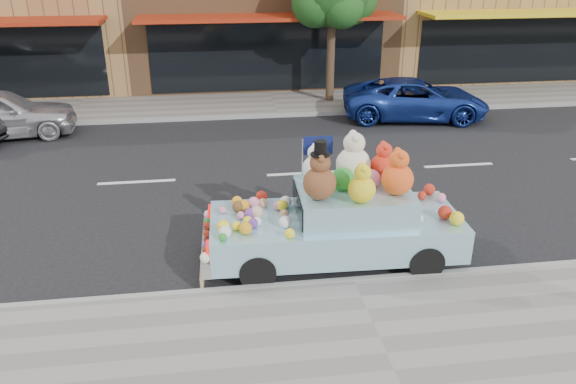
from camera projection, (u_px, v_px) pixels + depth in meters
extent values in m
plane|color=black|center=(303.00, 173.00, 13.76)|extent=(120.00, 120.00, 0.00)
cube|color=gray|center=(379.00, 341.00, 7.84)|extent=(60.00, 3.00, 0.12)
cube|color=gray|center=(273.00, 104.00, 19.63)|extent=(60.00, 3.00, 0.12)
cube|color=gray|center=(353.00, 282.00, 9.20)|extent=(60.00, 0.12, 0.13)
cube|color=gray|center=(278.00, 115.00, 18.27)|extent=(60.00, 0.12, 0.13)
cube|color=black|center=(268.00, 57.00, 20.43)|extent=(8.50, 0.06, 2.40)
cube|color=#9B230E|center=(270.00, 17.00, 19.03)|extent=(9.00, 1.80, 0.12)
cube|color=black|center=(525.00, 51.00, 21.70)|extent=(8.50, 0.06, 2.40)
cube|color=yellow|center=(545.00, 13.00, 20.29)|extent=(9.00, 1.80, 0.12)
cylinder|color=#38281C|center=(331.00, 58.00, 19.26)|extent=(0.28, 0.28, 3.20)
sphere|color=#124014|center=(315.00, 3.00, 18.27)|extent=(1.60, 1.60, 1.60)
sphere|color=#124014|center=(342.00, 7.00, 18.05)|extent=(1.40, 1.40, 1.40)
imported|color=#1B3696|center=(415.00, 99.00, 17.90)|extent=(4.86, 2.83, 1.27)
cylinder|color=black|center=(426.00, 262.00, 9.32)|extent=(0.61, 0.22, 0.60)
cylinder|color=black|center=(399.00, 220.00, 10.74)|extent=(0.61, 0.22, 0.60)
cylinder|color=black|center=(258.00, 272.00, 9.05)|extent=(0.61, 0.22, 0.60)
cylinder|color=black|center=(253.00, 227.00, 10.47)|extent=(0.61, 0.22, 0.60)
cube|color=#98CFE3|center=(335.00, 231.00, 9.79)|extent=(4.35, 1.84, 0.60)
cube|color=#98CFE3|center=(353.00, 202.00, 9.60)|extent=(1.95, 1.56, 0.50)
cube|color=silver|center=(207.00, 245.00, 9.64)|extent=(0.22, 1.78, 0.26)
cube|color=red|center=(208.00, 248.00, 8.90)|extent=(0.07, 0.28, 0.16)
cube|color=red|center=(210.00, 211.00, 10.13)|extent=(0.07, 0.28, 0.16)
cube|color=black|center=(298.00, 204.00, 9.51)|extent=(0.08, 1.30, 0.40)
sphere|color=brown|center=(320.00, 183.00, 9.01)|extent=(0.54, 0.54, 0.54)
sphere|color=brown|center=(320.00, 163.00, 8.87)|extent=(0.34, 0.34, 0.34)
sphere|color=brown|center=(322.00, 159.00, 8.72)|extent=(0.13, 0.13, 0.13)
sphere|color=brown|center=(319.00, 154.00, 8.93)|extent=(0.13, 0.13, 0.13)
cylinder|color=black|center=(320.00, 154.00, 8.81)|extent=(0.32, 0.32, 0.02)
cylinder|color=black|center=(320.00, 148.00, 8.77)|extent=(0.20, 0.20, 0.22)
sphere|color=beige|center=(353.00, 164.00, 9.70)|extent=(0.60, 0.60, 0.60)
sphere|color=beige|center=(354.00, 143.00, 9.55)|extent=(0.37, 0.37, 0.37)
sphere|color=beige|center=(357.00, 139.00, 9.38)|extent=(0.14, 0.14, 0.14)
sphere|color=beige|center=(353.00, 134.00, 9.62)|extent=(0.14, 0.14, 0.14)
sphere|color=#EA4A16|center=(397.00, 179.00, 9.18)|extent=(0.53, 0.53, 0.53)
sphere|color=#EA4A16|center=(399.00, 160.00, 9.05)|extent=(0.33, 0.33, 0.33)
sphere|color=#EA4A16|center=(402.00, 156.00, 8.90)|extent=(0.13, 0.13, 0.13)
sphere|color=#EA4A16|center=(397.00, 151.00, 9.11)|extent=(0.13, 0.13, 0.13)
sphere|color=red|center=(383.00, 166.00, 9.83)|extent=(0.45, 0.45, 0.45)
sphere|color=red|center=(384.00, 150.00, 9.72)|extent=(0.28, 0.28, 0.28)
sphere|color=red|center=(386.00, 147.00, 9.59)|extent=(0.11, 0.11, 0.11)
sphere|color=red|center=(383.00, 144.00, 9.77)|extent=(0.11, 0.11, 0.11)
sphere|color=white|center=(315.00, 168.00, 9.76)|extent=(0.45, 0.45, 0.45)
sphere|color=white|center=(315.00, 153.00, 9.65)|extent=(0.28, 0.28, 0.28)
sphere|color=white|center=(317.00, 149.00, 9.52)|extent=(0.10, 0.10, 0.10)
sphere|color=white|center=(315.00, 146.00, 9.70)|extent=(0.10, 0.10, 0.10)
sphere|color=yellow|center=(362.00, 189.00, 8.91)|extent=(0.44, 0.44, 0.44)
sphere|color=yellow|center=(363.00, 173.00, 8.80)|extent=(0.28, 0.28, 0.28)
sphere|color=yellow|center=(365.00, 170.00, 8.67)|extent=(0.10, 0.10, 0.10)
sphere|color=yellow|center=(362.00, 165.00, 8.85)|extent=(0.10, 0.10, 0.10)
sphere|color=#227F25|center=(343.00, 179.00, 9.41)|extent=(0.40, 0.40, 0.40)
sphere|color=#D76B8A|center=(371.00, 179.00, 9.52)|extent=(0.32, 0.32, 0.32)
sphere|color=orange|center=(244.00, 206.00, 9.82)|extent=(0.20, 0.20, 0.20)
sphere|color=#A5795B|center=(263.00, 203.00, 9.96)|extent=(0.17, 0.17, 0.17)
sphere|color=yellow|center=(282.00, 205.00, 9.84)|extent=(0.20, 0.20, 0.20)
sphere|color=silver|center=(285.00, 222.00, 9.23)|extent=(0.21, 0.21, 0.21)
sphere|color=yellow|center=(223.00, 227.00, 9.07)|extent=(0.22, 0.22, 0.22)
sphere|color=#563618|center=(238.00, 206.00, 9.78)|extent=(0.20, 0.20, 0.20)
sphere|color=#D76B8A|center=(222.00, 210.00, 9.74)|extent=(0.13, 0.13, 0.13)
sphere|color=yellow|center=(248.00, 221.00, 9.30)|extent=(0.17, 0.17, 0.17)
sphere|color=yellow|center=(237.00, 226.00, 9.16)|extent=(0.16, 0.16, 0.16)
sphere|color=silver|center=(225.00, 232.00, 8.92)|extent=(0.20, 0.20, 0.20)
sphere|color=silver|center=(257.00, 221.00, 9.30)|extent=(0.16, 0.16, 0.16)
sphere|color=orange|center=(246.00, 228.00, 9.02)|extent=(0.21, 0.21, 0.21)
sphere|color=yellow|center=(290.00, 233.00, 8.90)|extent=(0.17, 0.17, 0.17)
sphere|color=#602D8A|center=(251.00, 215.00, 9.55)|extent=(0.13, 0.13, 0.13)
sphere|color=silver|center=(286.00, 202.00, 9.95)|extent=(0.21, 0.21, 0.21)
sphere|color=#D76B8A|center=(278.00, 206.00, 9.87)|extent=(0.16, 0.16, 0.16)
sphere|color=#A82011|center=(261.00, 196.00, 10.17)|extent=(0.21, 0.21, 0.21)
sphere|color=orange|center=(237.00, 201.00, 10.00)|extent=(0.19, 0.19, 0.19)
sphere|color=#602D8A|center=(250.00, 214.00, 9.53)|extent=(0.20, 0.20, 0.20)
sphere|color=#A5795B|center=(284.00, 214.00, 9.55)|extent=(0.16, 0.16, 0.16)
sphere|color=#D76B8A|center=(254.00, 203.00, 9.93)|extent=(0.21, 0.21, 0.21)
sphere|color=#D76B8A|center=(241.00, 215.00, 9.54)|extent=(0.14, 0.14, 0.14)
sphere|color=#602D8A|center=(253.00, 223.00, 9.24)|extent=(0.16, 0.16, 0.16)
sphere|color=#227F25|center=(223.00, 237.00, 8.82)|extent=(0.13, 0.13, 0.13)
sphere|color=#D8A88C|center=(257.00, 212.00, 9.54)|extent=(0.22, 0.22, 0.22)
sphere|color=#602D8A|center=(206.00, 246.00, 9.21)|extent=(0.13, 0.13, 0.13)
sphere|color=#D76B8A|center=(208.00, 217.00, 10.21)|extent=(0.12, 0.12, 0.12)
sphere|color=#A82011|center=(207.00, 226.00, 9.89)|extent=(0.13, 0.13, 0.13)
sphere|color=beige|center=(205.00, 258.00, 8.83)|extent=(0.17, 0.17, 0.17)
sphere|color=#227F25|center=(207.00, 222.00, 10.01)|extent=(0.14, 0.14, 0.14)
sphere|color=#A82011|center=(207.00, 234.00, 9.62)|extent=(0.12, 0.12, 0.12)
sphere|color=#563618|center=(206.00, 250.00, 9.10)|extent=(0.13, 0.13, 0.13)
sphere|color=silver|center=(208.00, 214.00, 10.30)|extent=(0.15, 0.15, 0.15)
sphere|color=#A82011|center=(445.00, 212.00, 9.52)|extent=(0.24, 0.24, 0.24)
sphere|color=beige|center=(418.00, 218.00, 9.39)|extent=(0.17, 0.17, 0.17)
sphere|color=yellow|center=(457.00, 218.00, 9.31)|extent=(0.24, 0.24, 0.24)
sphere|color=#A82011|center=(422.00, 195.00, 10.26)|extent=(0.16, 0.16, 0.16)
sphere|color=#D76B8A|center=(441.00, 198.00, 10.16)|extent=(0.17, 0.17, 0.17)
sphere|color=#A82011|center=(429.00, 189.00, 10.45)|extent=(0.22, 0.22, 0.22)
sphere|color=yellow|center=(401.00, 192.00, 10.38)|extent=(0.18, 0.18, 0.18)
cylinder|color=#997A54|center=(202.00, 284.00, 8.95)|extent=(0.06, 0.06, 0.17)
sphere|color=#997A54|center=(201.00, 279.00, 8.91)|extent=(0.07, 0.07, 0.07)
cylinder|color=#997A54|center=(202.00, 281.00, 9.03)|extent=(0.06, 0.06, 0.17)
sphere|color=#997A54|center=(202.00, 276.00, 8.99)|extent=(0.07, 0.07, 0.07)
cylinder|color=#997A54|center=(202.00, 278.00, 9.11)|extent=(0.06, 0.06, 0.17)
sphere|color=#997A54|center=(202.00, 273.00, 9.08)|extent=(0.07, 0.07, 0.07)
cylinder|color=#997A54|center=(202.00, 275.00, 9.20)|extent=(0.06, 0.06, 0.17)
sphere|color=#997A54|center=(202.00, 270.00, 9.16)|extent=(0.07, 0.07, 0.07)
cylinder|color=#997A54|center=(203.00, 273.00, 9.28)|extent=(0.06, 0.06, 0.17)
sphere|color=#997A54|center=(202.00, 268.00, 9.24)|extent=(0.07, 0.07, 0.07)
cylinder|color=#997A54|center=(203.00, 270.00, 9.36)|extent=(0.06, 0.06, 0.17)
sphere|color=#997A54|center=(202.00, 265.00, 9.32)|extent=(0.07, 0.07, 0.07)
cylinder|color=#997A54|center=(203.00, 267.00, 9.44)|extent=(0.06, 0.06, 0.17)
sphere|color=#997A54|center=(203.00, 262.00, 9.40)|extent=(0.07, 0.07, 0.07)
cylinder|color=#997A54|center=(203.00, 264.00, 9.52)|extent=(0.06, 0.06, 0.17)
sphere|color=#997A54|center=(203.00, 259.00, 9.48)|extent=(0.07, 0.07, 0.07)
cylinder|color=#997A54|center=(203.00, 261.00, 9.60)|extent=(0.06, 0.06, 0.17)
sphere|color=#997A54|center=(203.00, 257.00, 9.56)|extent=(0.07, 0.07, 0.07)
cylinder|color=#997A54|center=(203.00, 259.00, 9.68)|extent=(0.06, 0.06, 0.17)
sphere|color=#997A54|center=(203.00, 254.00, 9.65)|extent=(0.07, 0.07, 0.07)
cylinder|color=#997A54|center=(204.00, 256.00, 9.77)|extent=(0.06, 0.06, 0.17)
sphere|color=#997A54|center=(203.00, 251.00, 9.73)|extent=(0.07, 0.07, 0.07)
cylinder|color=#997A54|center=(204.00, 254.00, 9.85)|extent=(0.06, 0.06, 0.17)
sphere|color=#997A54|center=(203.00, 249.00, 9.81)|extent=(0.07, 0.07, 0.07)
cylinder|color=#997A54|center=(204.00, 251.00, 9.93)|extent=(0.06, 0.06, 0.17)
sphere|color=#997A54|center=(204.00, 246.00, 9.89)|extent=(0.07, 0.07, 0.07)
cylinder|color=#997A54|center=(204.00, 249.00, 10.01)|extent=(0.06, 0.06, 0.17)
sphere|color=#997A54|center=(204.00, 244.00, 9.97)|extent=(0.07, 0.07, 0.07)
cylinder|color=#997A54|center=(204.00, 246.00, 10.09)|extent=(0.06, 0.06, 0.17)
sphere|color=#997A54|center=(204.00, 242.00, 10.05)|extent=(0.07, 0.07, 0.07)
cylinder|color=#997A54|center=(204.00, 244.00, 10.17)|extent=(0.06, 0.06, 0.17)
sphere|color=#997A54|center=(204.00, 239.00, 10.13)|extent=(0.07, 0.07, 0.07)
cylinder|color=#997A54|center=(204.00, 241.00, 10.25)|extent=(0.06, 0.06, 0.17)
sphere|color=#997A54|center=(204.00, 237.00, 10.22)|extent=(0.07, 0.07, 0.07)
cylinder|color=#997A54|center=(205.00, 239.00, 10.34)|extent=(0.06, 0.06, 0.17)
sphere|color=#997A54|center=(204.00, 235.00, 10.30)|extent=(0.07, 0.07, 0.07)
cylinder|color=#997A54|center=(205.00, 237.00, 10.42)|extent=(0.06, 0.06, 0.17)
sphere|color=#997A54|center=(204.00, 232.00, 10.38)|extent=(0.07, 0.07, 0.07)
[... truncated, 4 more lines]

